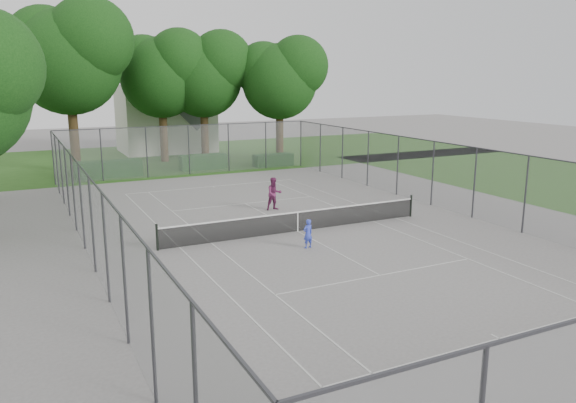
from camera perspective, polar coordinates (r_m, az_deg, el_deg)
name	(u,v)px	position (r m, az deg, el deg)	size (l,w,h in m)	color
ground	(298,232)	(25.53, 0.99, -3.07)	(120.00, 120.00, 0.00)	slate
grass_far	(160,158)	(49.63, -12.90, 4.31)	(60.00, 20.00, 0.00)	#244E16
court_markings	(298,231)	(25.52, 0.99, -3.06)	(11.03, 23.83, 0.01)	#BCBCB7
tennis_net	(298,221)	(25.39, 1.00, -1.96)	(12.87, 0.10, 1.10)	black
perimeter_fence	(298,193)	(25.10, 1.01, 0.91)	(18.08, 34.08, 3.52)	#38383D
tree_far_left	(69,53)	(43.80, -21.35, 13.89)	(8.61, 7.86, 12.37)	#362513
tree_far_midleft	(162,71)	(47.20, -12.68, 12.83)	(7.41, 6.76, 10.65)	#362513
tree_far_midright	(204,71)	(47.43, -8.51, 12.94)	(7.37, 6.73, 10.59)	#362513
tree_far_right	(281,75)	(46.83, -0.73, 12.71)	(7.06, 6.44, 10.15)	#362513
hedge_left	(108,169)	(41.25, -17.79, 3.18)	(4.51, 1.35, 1.13)	#184516
hedge_mid	(203,162)	(43.04, -8.59, 4.00)	(3.53, 1.01, 1.11)	#184516
hedge_right	(273,160)	(44.24, -1.52, 4.25)	(3.10, 1.14, 0.93)	#184516
house	(165,107)	(53.92, -12.38, 9.35)	(8.18, 6.34, 10.18)	beige
girl_player	(308,234)	(22.99, 2.04, -3.28)	(0.44, 0.29, 1.21)	blue
woman_player	(274,194)	(29.46, -1.41, 0.79)	(0.84, 0.66, 1.73)	#712553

